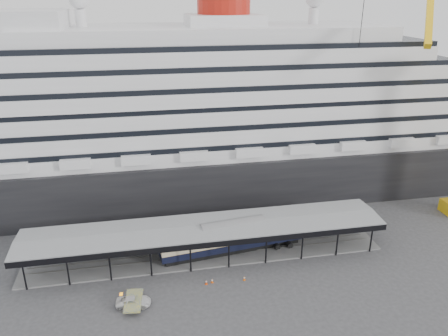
{
  "coord_description": "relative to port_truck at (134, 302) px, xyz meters",
  "views": [
    {
      "loc": [
        -8.29,
        -53.71,
        38.64
      ],
      "look_at": [
        3.5,
        8.0,
        13.35
      ],
      "focal_mm": 35.0,
      "sensor_mm": 36.0,
      "label": 1
    }
  ],
  "objects": [
    {
      "name": "ground",
      "position": [
        11.26,
        5.34,
        -0.64
      ],
      "size": [
        200.0,
        200.0,
        0.0
      ],
      "primitive_type": "plane",
      "color": "#39393B",
      "rests_on": "ground"
    },
    {
      "name": "platform_canopy",
      "position": [
        11.26,
        10.34,
        1.73
      ],
      "size": [
        56.0,
        9.18,
        5.3
      ],
      "color": "slate",
      "rests_on": "ground"
    },
    {
      "name": "pullman_carriage",
      "position": [
        15.56,
        10.34,
        2.12
      ],
      "size": [
        23.43,
        6.0,
        22.82
      ],
      "rotation": [
        0.0,
        0.0,
        0.13
      ],
      "color": "black",
      "rests_on": "ground"
    },
    {
      "name": "traffic_cone_right",
      "position": [
        15.71,
        2.64,
        -0.29
      ],
      "size": [
        0.47,
        0.47,
        0.69
      ],
      "rotation": [
        0.0,
        0.0,
        -0.43
      ],
      "color": "#D55A0B",
      "rests_on": "ground"
    },
    {
      "name": "traffic_cone_left",
      "position": [
        11.04,
        2.94,
        -0.29
      ],
      "size": [
        0.45,
        0.45,
        0.7
      ],
      "rotation": [
        0.0,
        0.0,
        0.29
      ],
      "color": "#D2510B",
      "rests_on": "ground"
    },
    {
      "name": "port_truck",
      "position": [
        0.0,
        0.0,
        0.0
      ],
      "size": [
        4.77,
        2.55,
        1.27
      ],
      "primitive_type": "imported",
      "rotation": [
        0.0,
        0.0,
        1.47
      ],
      "color": "silver",
      "rests_on": "ground"
    },
    {
      "name": "cruise_ship",
      "position": [
        11.3,
        37.34,
        17.71
      ],
      "size": [
        130.0,
        30.0,
        43.9
      ],
      "color": "black",
      "rests_on": "ground"
    },
    {
      "name": "traffic_cone_mid",
      "position": [
        10.15,
        2.74,
        -0.27
      ],
      "size": [
        0.4,
        0.4,
        0.73
      ],
      "rotation": [
        0.0,
        0.0,
        -0.05
      ],
      "color": "#D9400C",
      "rests_on": "ground"
    }
  ]
}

